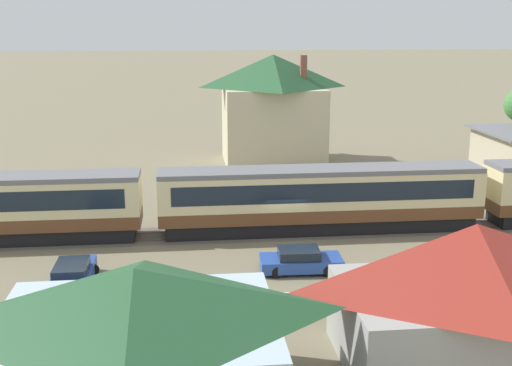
{
  "coord_description": "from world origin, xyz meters",
  "views": [
    {
      "loc": [
        -5.84,
        -37.73,
        12.76
      ],
      "look_at": [
        -1.11,
        5.37,
        2.06
      ],
      "focal_mm": 45.0,
      "sensor_mm": 36.0,
      "label": 1
    }
  ],
  "objects_px": {
    "passenger_train": "(325,196)",
    "cottage_dark_green_roof": "(137,339)",
    "parked_car_blue": "(72,276)",
    "station_house_dark_green_roof": "(273,108)",
    "parked_car_blue_2": "(300,261)",
    "cottage_red_roof": "(472,292)"
  },
  "relations": [
    {
      "from": "passenger_train",
      "to": "cottage_dark_green_roof",
      "type": "xyz_separation_m",
      "value": [
        -10.4,
        -18.63,
        0.38
      ]
    },
    {
      "from": "station_house_dark_green_roof",
      "to": "cottage_red_roof",
      "type": "distance_m",
      "value": 37.97
    },
    {
      "from": "parked_car_blue",
      "to": "parked_car_blue_2",
      "type": "bearing_deg",
      "value": -85.68
    },
    {
      "from": "passenger_train",
      "to": "parked_car_blue_2",
      "type": "height_order",
      "value": "passenger_train"
    },
    {
      "from": "station_house_dark_green_roof",
      "to": "cottage_dark_green_roof",
      "type": "bearing_deg",
      "value": -104.02
    },
    {
      "from": "passenger_train",
      "to": "station_house_dark_green_roof",
      "type": "bearing_deg",
      "value": 91.29
    },
    {
      "from": "cottage_red_roof",
      "to": "parked_car_blue",
      "type": "bearing_deg",
      "value": 151.22
    },
    {
      "from": "cottage_dark_green_roof",
      "to": "parked_car_blue",
      "type": "distance_m",
      "value": 11.86
    },
    {
      "from": "passenger_train",
      "to": "parked_car_blue",
      "type": "distance_m",
      "value": 16.42
    },
    {
      "from": "cottage_red_roof",
      "to": "parked_car_blue_2",
      "type": "xyz_separation_m",
      "value": [
        -4.77,
        9.99,
        -2.31
      ]
    },
    {
      "from": "cottage_dark_green_roof",
      "to": "parked_car_blue",
      "type": "xyz_separation_m",
      "value": [
        -4.02,
        10.97,
        -2.03
      ]
    },
    {
      "from": "passenger_train",
      "to": "parked_car_blue",
      "type": "xyz_separation_m",
      "value": [
        -14.42,
        -7.67,
        -1.65
      ]
    },
    {
      "from": "passenger_train",
      "to": "cottage_dark_green_roof",
      "type": "height_order",
      "value": "cottage_dark_green_roof"
    },
    {
      "from": "parked_car_blue",
      "to": "parked_car_blue_2",
      "type": "distance_m",
      "value": 11.72
    },
    {
      "from": "passenger_train",
      "to": "cottage_red_roof",
      "type": "bearing_deg",
      "value": -83.1
    },
    {
      "from": "cottage_dark_green_roof",
      "to": "parked_car_blue_2",
      "type": "relative_size",
      "value": 2.28
    },
    {
      "from": "cottage_red_roof",
      "to": "parked_car_blue_2",
      "type": "distance_m",
      "value": 11.31
    },
    {
      "from": "cottage_dark_green_roof",
      "to": "cottage_red_roof",
      "type": "bearing_deg",
      "value": 8.86
    },
    {
      "from": "station_house_dark_green_roof",
      "to": "cottage_red_roof",
      "type": "height_order",
      "value": "station_house_dark_green_roof"
    },
    {
      "from": "parked_car_blue_2",
      "to": "station_house_dark_green_roof",
      "type": "bearing_deg",
      "value": 87.34
    },
    {
      "from": "passenger_train",
      "to": "parked_car_blue_2",
      "type": "distance_m",
      "value": 7.44
    },
    {
      "from": "passenger_train",
      "to": "parked_car_blue",
      "type": "relative_size",
      "value": 13.18
    }
  ]
}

